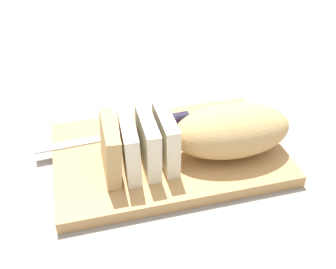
% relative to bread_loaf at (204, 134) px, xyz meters
% --- Properties ---
extents(ground_plane, '(3.00, 3.00, 0.00)m').
position_rel_bread_loaf_xyz_m(ground_plane, '(0.05, -0.03, -0.06)').
color(ground_plane, gray).
extents(cutting_board, '(0.39, 0.25, 0.02)m').
position_rel_bread_loaf_xyz_m(cutting_board, '(0.05, -0.03, -0.05)').
color(cutting_board, tan).
rests_on(cutting_board, ground_plane).
extents(bread_loaf, '(0.31, 0.11, 0.09)m').
position_rel_bread_loaf_xyz_m(bread_loaf, '(0.00, 0.00, 0.00)').
color(bread_loaf, tan).
rests_on(bread_loaf, cutting_board).
extents(bread_knife, '(0.28, 0.04, 0.03)m').
position_rel_bread_loaf_xyz_m(bread_knife, '(0.06, -0.09, -0.03)').
color(bread_knife, silver).
rests_on(bread_knife, cutting_board).
extents(crumb_near_knife, '(0.00, 0.00, 0.00)m').
position_rel_bread_loaf_xyz_m(crumb_near_knife, '(0.08, -0.06, -0.04)').
color(crumb_near_knife, '#996633').
rests_on(crumb_near_knife, cutting_board).
extents(crumb_near_loaf, '(0.01, 0.01, 0.01)m').
position_rel_bread_loaf_xyz_m(crumb_near_loaf, '(0.07, -0.00, -0.04)').
color(crumb_near_loaf, '#996633').
rests_on(crumb_near_loaf, cutting_board).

